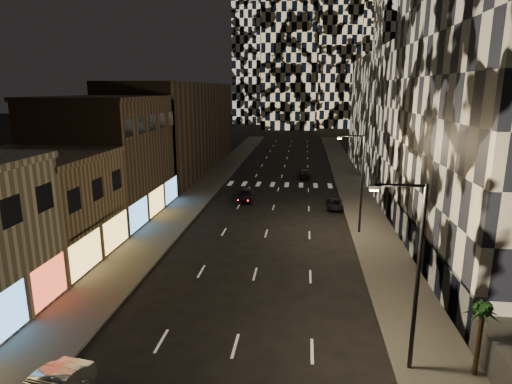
% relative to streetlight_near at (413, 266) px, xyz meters
% --- Properties ---
extents(sidewalk_left, '(4.00, 120.00, 0.15)m').
position_rel_streetlight_near_xyz_m(sidewalk_left, '(-18.35, 40.00, -5.28)').
color(sidewalk_left, '#47443F').
rests_on(sidewalk_left, ground).
extents(sidewalk_right, '(4.00, 120.00, 0.15)m').
position_rel_streetlight_near_xyz_m(sidewalk_right, '(1.65, 40.00, -5.28)').
color(sidewalk_right, '#47443F').
rests_on(sidewalk_right, ground).
extents(curb_left, '(0.20, 120.00, 0.15)m').
position_rel_streetlight_near_xyz_m(curb_left, '(-16.25, 40.00, -5.28)').
color(curb_left, '#4C4C47').
rests_on(curb_left, ground).
extents(curb_right, '(0.20, 120.00, 0.15)m').
position_rel_streetlight_near_xyz_m(curb_right, '(-0.45, 40.00, -5.28)').
color(curb_right, '#4C4C47').
rests_on(curb_right, ground).
extents(retail_tan, '(10.00, 10.00, 8.00)m').
position_rel_streetlight_near_xyz_m(retail_tan, '(-25.35, 11.00, -1.35)').
color(retail_tan, brown).
rests_on(retail_tan, ground).
extents(retail_brown, '(10.00, 15.00, 12.00)m').
position_rel_streetlight_near_xyz_m(retail_brown, '(-25.35, 23.50, 0.65)').
color(retail_brown, '#473728').
rests_on(retail_brown, ground).
extents(retail_filler_left, '(10.00, 40.00, 14.00)m').
position_rel_streetlight_near_xyz_m(retail_filler_left, '(-25.35, 50.00, 1.65)').
color(retail_filler_left, '#473728').
rests_on(retail_filler_left, ground).
extents(midrise_base, '(0.60, 25.00, 3.00)m').
position_rel_streetlight_near_xyz_m(midrise_base, '(3.95, 14.50, -3.85)').
color(midrise_base, '#383838').
rests_on(midrise_base, ground).
extents(midrise_filler_right, '(16.00, 40.00, 18.00)m').
position_rel_streetlight_near_xyz_m(midrise_filler_right, '(11.65, 47.00, 3.65)').
color(midrise_filler_right, '#232326').
rests_on(midrise_filler_right, ground).
extents(streetlight_near, '(2.55, 0.25, 9.00)m').
position_rel_streetlight_near_xyz_m(streetlight_near, '(0.00, 0.00, 0.00)').
color(streetlight_near, black).
rests_on(streetlight_near, sidewalk_right).
extents(streetlight_far, '(2.55, 0.25, 9.00)m').
position_rel_streetlight_near_xyz_m(streetlight_far, '(0.00, 20.00, 0.00)').
color(streetlight_far, black).
rests_on(streetlight_far, sidewalk_right).
extents(car_dark_midlane, '(2.19, 4.65, 1.54)m').
position_rel_streetlight_near_xyz_m(car_dark_midlane, '(-11.85, 30.44, -4.58)').
color(car_dark_midlane, black).
rests_on(car_dark_midlane, ground).
extents(car_dark_oncoming, '(1.92, 4.38, 1.25)m').
position_rel_streetlight_near_xyz_m(car_dark_oncoming, '(-4.85, 45.29, -4.73)').
color(car_dark_oncoming, black).
rests_on(car_dark_oncoming, ground).
extents(car_dark_rightlane, '(1.81, 3.84, 1.06)m').
position_rel_streetlight_near_xyz_m(car_dark_rightlane, '(-1.48, 28.16, -4.82)').
color(car_dark_rightlane, black).
rests_on(car_dark_rightlane, ground).
extents(palm_tree, '(1.87, 1.85, 3.66)m').
position_rel_streetlight_near_xyz_m(palm_tree, '(3.15, -0.19, -2.18)').
color(palm_tree, '#47331E').
rests_on(palm_tree, sidewalk_right).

